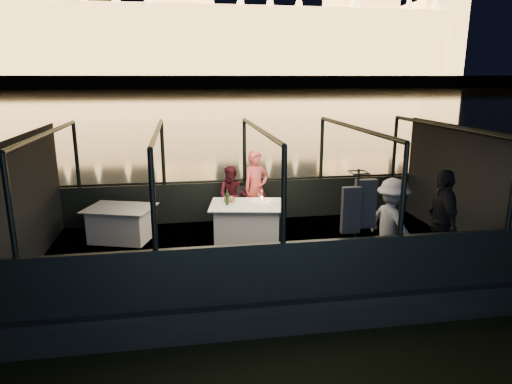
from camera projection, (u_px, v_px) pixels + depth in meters
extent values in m
plane|color=black|center=(187.00, 97.00, 85.33)|extent=(500.00, 500.00, 0.00)
cube|color=black|center=(259.00, 274.00, 8.83)|extent=(8.60, 4.40, 1.00)
cube|color=black|center=(259.00, 251.00, 8.71)|extent=(8.00, 4.00, 0.04)
cube|color=black|center=(245.00, 200.00, 10.51)|extent=(8.00, 0.08, 0.90)
cube|color=black|center=(283.00, 271.00, 6.68)|extent=(8.00, 0.08, 0.90)
cube|color=#423D33|center=(182.00, 82.00, 209.40)|extent=(400.00, 140.00, 6.00)
cube|color=silver|center=(247.00, 223.00, 9.12)|extent=(1.61, 1.29, 0.77)
cube|color=white|center=(121.00, 222.00, 9.17)|extent=(1.53, 1.30, 0.69)
cube|color=black|center=(240.00, 207.00, 10.00)|extent=(0.42, 0.42, 0.85)
cube|color=black|center=(255.00, 208.00, 9.93)|extent=(0.47, 0.47, 0.84)
imported|color=#EA5955|center=(256.00, 192.00, 10.06)|extent=(0.70, 0.58, 1.66)
imported|color=#43131D|center=(232.00, 192.00, 10.01)|extent=(0.77, 0.68, 1.33)
imported|color=silver|center=(392.00, 221.00, 7.68)|extent=(0.86, 1.16, 1.60)
imported|color=black|center=(441.00, 224.00, 7.55)|extent=(0.64, 1.11, 1.78)
cylinder|color=#133517|center=(227.00, 198.00, 8.94)|extent=(0.09, 0.09, 0.31)
cylinder|color=olive|center=(229.00, 200.00, 9.21)|extent=(0.25, 0.25, 0.09)
cylinder|color=#FFA73F|center=(262.00, 198.00, 9.33)|extent=(0.06, 0.06, 0.07)
cylinder|color=white|center=(276.00, 202.00, 9.16)|extent=(0.26, 0.26, 0.01)
cylinder|color=silver|center=(231.00, 200.00, 9.34)|extent=(0.25, 0.25, 0.01)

